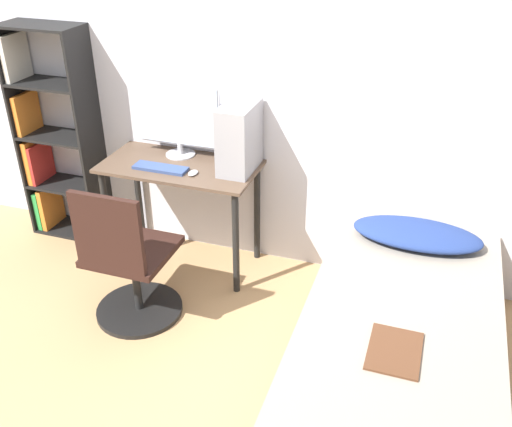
# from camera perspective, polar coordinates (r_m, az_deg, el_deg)

# --- Properties ---
(ground_plane) EXTENTS (14.00, 14.00, 0.00)m
(ground_plane) POSITION_cam_1_polar(r_m,az_deg,el_deg) (3.24, -9.45, -16.82)
(ground_plane) COLOR tan
(wall_back) EXTENTS (8.00, 0.05, 2.50)m
(wall_back) POSITION_cam_1_polar(r_m,az_deg,el_deg) (3.72, -0.77, 12.74)
(wall_back) COLOR silver
(wall_back) RESTS_ON ground_plane
(desk) EXTENTS (1.03, 0.52, 0.76)m
(desk) POSITION_cam_1_polar(r_m,az_deg,el_deg) (3.85, -7.52, 3.04)
(desk) COLOR brown
(desk) RESTS_ON ground_plane
(bookshelf) EXTENTS (0.57, 0.29, 1.57)m
(bookshelf) POSITION_cam_1_polar(r_m,az_deg,el_deg) (4.45, -19.83, 6.65)
(bookshelf) COLOR black
(bookshelf) RESTS_ON ground_plane
(office_chair) EXTENTS (0.54, 0.54, 0.93)m
(office_chair) POSITION_cam_1_polar(r_m,az_deg,el_deg) (3.50, -12.56, -5.47)
(office_chair) COLOR black
(office_chair) RESTS_ON ground_plane
(bed) EXTENTS (1.01, 1.98, 0.48)m
(bed) POSITION_cam_1_polar(r_m,az_deg,el_deg) (3.14, 13.90, -13.30)
(bed) COLOR #4C3D2D
(bed) RESTS_ON ground_plane
(pillow) EXTENTS (0.76, 0.36, 0.11)m
(pillow) POSITION_cam_1_polar(r_m,az_deg,el_deg) (3.56, 15.80, -1.99)
(pillow) COLOR navy
(pillow) RESTS_ON bed
(magazine) EXTENTS (0.24, 0.32, 0.01)m
(magazine) POSITION_cam_1_polar(r_m,az_deg,el_deg) (2.78, 13.68, -13.19)
(magazine) COLOR #56331E
(magazine) RESTS_ON bed
(monitor) EXTENTS (0.60, 0.20, 0.50)m
(monitor) POSITION_cam_1_polar(r_m,az_deg,el_deg) (3.84, -7.81, 9.47)
(monitor) COLOR #B7B7BC
(monitor) RESTS_ON desk
(keyboard) EXTENTS (0.36, 0.11, 0.02)m
(keyboard) POSITION_cam_1_polar(r_m,az_deg,el_deg) (3.74, -9.53, 4.51)
(keyboard) COLOR #33477A
(keyboard) RESTS_ON desk
(pc_tower) EXTENTS (0.20, 0.36, 0.43)m
(pc_tower) POSITION_cam_1_polar(r_m,az_deg,el_deg) (3.61, -1.68, 7.58)
(pc_tower) COLOR #99999E
(pc_tower) RESTS_ON desk
(mouse) EXTENTS (0.06, 0.09, 0.02)m
(mouse) POSITION_cam_1_polar(r_m,az_deg,el_deg) (3.64, -6.32, 4.05)
(mouse) COLOR silver
(mouse) RESTS_ON desk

